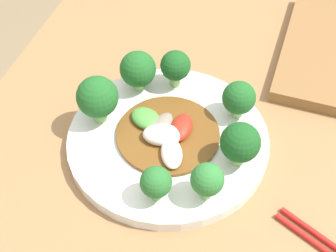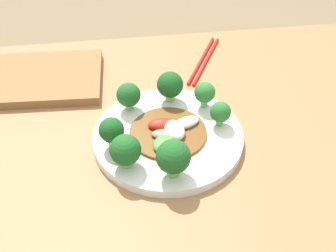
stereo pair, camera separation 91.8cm
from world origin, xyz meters
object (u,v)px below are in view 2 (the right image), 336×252
broccoli_southwest (205,93)px  broccoli_south (170,85)px  broccoli_northeast (125,150)px  broccoli_east (111,131)px  stirfry_center (169,132)px  broccoli_southeast (129,95)px  chopsticks (204,60)px  plate (168,137)px  broccoli_west (220,112)px  cutting_board (35,79)px  broccoli_north (173,157)px

broccoli_southwest → broccoli_south: (0.07, -0.03, 0.00)m
broccoli_northeast → broccoli_east: (0.02, -0.05, 0.00)m
broccoli_south → stirfry_center: size_ratio=0.45×
broccoli_southeast → chopsticks: bearing=-137.2°
plate → chopsticks: size_ratio=1.51×
plate → broccoli_south: bearing=-99.9°
broccoli_northeast → broccoli_southwest: broccoli_northeast is taller
plate → broccoli_east: bearing=9.9°
broccoli_northeast → broccoli_west: (-0.18, -0.08, -0.01)m
broccoli_southwest → broccoli_east: broccoli_east is taller
cutting_board → stirfry_center: bearing=139.3°
broccoli_south → broccoli_east: 0.17m
broccoli_south → chopsticks: size_ratio=0.35×
plate → cutting_board: 0.35m
cutting_board → broccoli_northeast: bearing=121.5°
broccoli_east → cutting_board: size_ratio=0.21×
plate → broccoli_north: size_ratio=3.89×
broccoli_north → broccoli_southeast: 0.20m
broccoli_north → broccoli_southwest: bearing=-116.5°
broccoli_southwest → chopsticks: size_ratio=0.30×
broccoli_northeast → chopsticks: (-0.20, -0.33, -0.05)m
broccoli_south → broccoli_west: (-0.08, 0.09, -0.01)m
broccoli_southeast → chopsticks: (-0.19, -0.17, -0.05)m
plate → stirfry_center: (-0.00, 0.00, 0.02)m
broccoli_northeast → broccoli_southeast: 0.16m
stirfry_center → broccoli_southwest: bearing=-137.1°
plate → cutting_board: cutting_board is taller
broccoli_south → broccoli_east: (0.12, 0.12, -0.00)m
cutting_board → broccoli_north: bearing=128.2°
broccoli_west → broccoli_southwest: bearing=-72.6°
broccoli_north → cutting_board: size_ratio=0.25×
plate → broccoli_west: broccoli_west is taller
plate → chopsticks: plate is taller
broccoli_south → stirfry_center: (0.02, 0.10, -0.03)m
broccoli_southwest → cutting_board: (0.35, -0.15, -0.04)m
chopsticks → stirfry_center: bearing=65.6°
broccoli_northeast → cutting_board: (0.18, -0.30, -0.04)m
broccoli_south → broccoli_east: size_ratio=1.06×
broccoli_southwest → broccoli_south: broccoli_south is taller
broccoli_southwest → stirfry_center: 0.11m
broccoli_east → chopsticks: size_ratio=0.33×
broccoli_northeast → stirfry_center: size_ratio=0.44×
broccoli_southwest → broccoli_north: (0.09, 0.18, 0.01)m
chopsticks → broccoli_south: bearing=56.9°
plate → broccoli_southeast: broccoli_southeast is taller
stirfry_center → cutting_board: (0.27, -0.23, -0.02)m
plate → broccoli_north: broccoli_north is taller
plate → broccoli_north: bearing=87.3°
broccoli_west → broccoli_east: bearing=8.9°
broccoli_northeast → broccoli_south: same height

